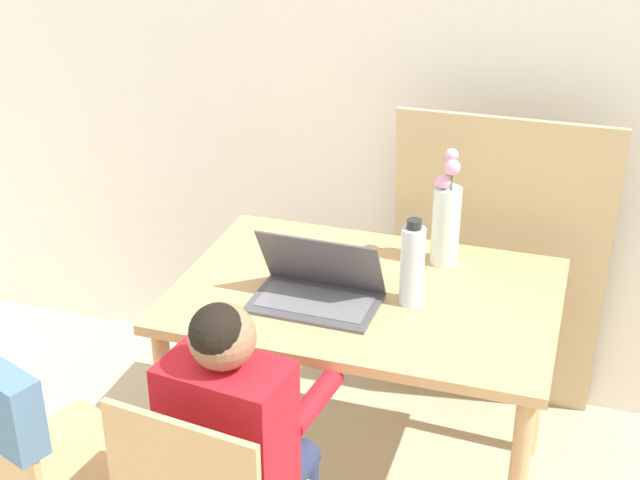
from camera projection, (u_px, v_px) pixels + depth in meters
wall_back at (460, 57)px, 2.92m from camera, size 6.40×0.05×2.50m
dining_table at (366, 317)px, 2.63m from camera, size 1.10×0.77×0.72m
chair_spare at (19, 439)px, 2.21m from camera, size 0.52×0.54×0.85m
person_seated at (240, 440)px, 2.13m from camera, size 0.35×0.45×1.02m
laptop at (317, 286)px, 2.51m from camera, size 0.36×0.23×0.20m
flower_vase at (446, 216)px, 2.68m from camera, size 0.09×0.09×0.37m
water_bottle at (412, 265)px, 2.47m from camera, size 0.07×0.07×0.26m
cardboard_panel at (498, 269)px, 3.04m from camera, size 0.71×0.17×1.13m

